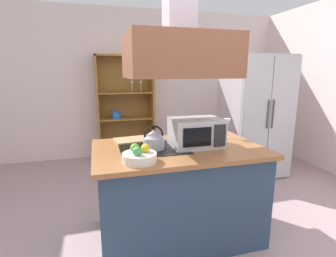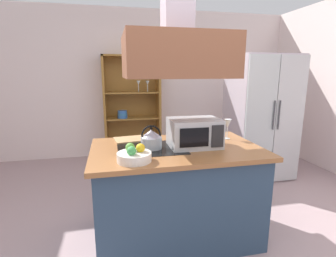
# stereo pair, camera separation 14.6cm
# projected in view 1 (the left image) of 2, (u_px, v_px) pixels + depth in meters

# --- Properties ---
(ground_plane) EXTENTS (7.80, 7.80, 0.00)m
(ground_plane) POSITION_uv_depth(u_px,v_px,m) (175.00, 250.00, 2.33)
(ground_plane) COLOR #A48A8D
(wall_back) EXTENTS (6.00, 0.12, 2.70)m
(wall_back) POSITION_uv_depth(u_px,v_px,m) (129.00, 84.00, 4.86)
(wall_back) COLOR silver
(wall_back) RESTS_ON ground
(kitchen_island) EXTENTS (1.54, 0.97, 0.90)m
(kitchen_island) POSITION_uv_depth(u_px,v_px,m) (178.00, 192.00, 2.47)
(kitchen_island) COLOR navy
(kitchen_island) RESTS_ON ground
(range_hood) EXTENTS (0.90, 0.70, 1.17)m
(range_hood) POSITION_uv_depth(u_px,v_px,m) (179.00, 44.00, 2.18)
(range_hood) COLOR brown
(refrigerator) EXTENTS (0.90, 0.78, 1.82)m
(refrigerator) POSITION_uv_depth(u_px,v_px,m) (254.00, 116.00, 3.97)
(refrigerator) COLOR #C0B2BF
(refrigerator) RESTS_ON ground
(dish_cabinet) EXTENTS (1.02, 0.40, 1.87)m
(dish_cabinet) POSITION_uv_depth(u_px,v_px,m) (125.00, 113.00, 4.74)
(dish_cabinet) COLOR olive
(dish_cabinet) RESTS_ON ground
(kettle) EXTENTS (0.19, 0.19, 0.21)m
(kettle) POSITION_uv_depth(u_px,v_px,m) (154.00, 139.00, 2.30)
(kettle) COLOR #AFB9C5
(kettle) RESTS_ON kitchen_island
(cutting_board) EXTENTS (0.37, 0.28, 0.02)m
(cutting_board) POSITION_uv_depth(u_px,v_px,m) (132.00, 140.00, 2.59)
(cutting_board) COLOR tan
(cutting_board) RESTS_ON kitchen_island
(microwave) EXTENTS (0.46, 0.35, 0.26)m
(microwave) POSITION_uv_depth(u_px,v_px,m) (196.00, 132.00, 2.38)
(microwave) COLOR #B7BABF
(microwave) RESTS_ON kitchen_island
(wine_glass_on_counter) EXTENTS (0.08, 0.08, 0.21)m
(wine_glass_on_counter) POSITION_uv_depth(u_px,v_px,m) (227.00, 124.00, 2.67)
(wine_glass_on_counter) COLOR silver
(wine_glass_on_counter) RESTS_ON kitchen_island
(fruit_bowl) EXTENTS (0.27, 0.27, 0.14)m
(fruit_bowl) POSITION_uv_depth(u_px,v_px,m) (139.00, 156.00, 1.97)
(fruit_bowl) COLOR silver
(fruit_bowl) RESTS_ON kitchen_island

